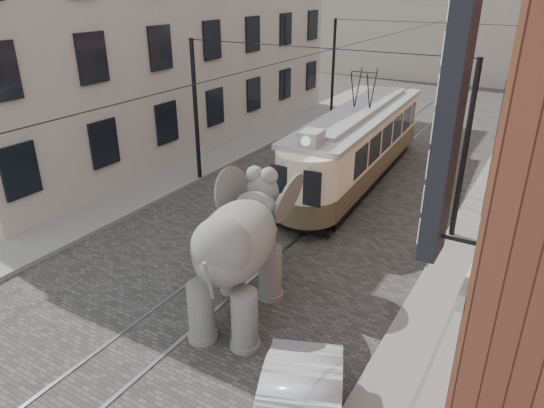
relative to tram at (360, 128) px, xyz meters
The scene contains 8 objects.
ground 9.85m from the tram, 92.17° to the right, with size 120.00×120.00×0.00m, color #464340.
tram_rails 9.84m from the tram, 92.17° to the right, with size 1.54×80.00×0.02m, color slate, non-canonical shape.
sidewalk_right 11.32m from the tram, 59.45° to the right, with size 2.00×60.00×0.15m, color slate.
sidewalk_left 11.98m from the tram, 125.70° to the right, with size 2.00×60.00×0.15m, color slate.
stucco_building 11.67m from the tram, behind, with size 7.00×24.00×10.00m, color gray.
catenary 4.63m from the tram, 97.05° to the right, with size 11.00×30.20×6.00m, color black, non-canonical shape.
tram is the anchor object (origin of this frame).
elephant 10.92m from the tram, 84.63° to the right, with size 3.08×5.60×3.43m, color #605D59, non-canonical shape.
Camera 1 is at (7.60, -10.13, 7.98)m, focal length 32.96 mm.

